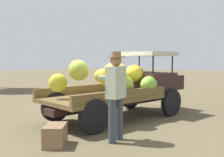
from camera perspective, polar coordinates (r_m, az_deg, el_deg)
The scene contains 4 objects.
ground_plane at distance 7.73m, azimuth -0.20°, elevation -7.98°, with size 60.00×60.00×0.00m, color brown.
truck at distance 7.62m, azimuth 3.32°, elevation -1.21°, with size 4.53×1.91×1.82m.
farmer at distance 5.33m, azimuth 0.75°, elevation -2.55°, with size 0.53×0.49×1.76m.
wooden_crate at distance 5.33m, azimuth -11.74°, elevation -11.48°, with size 0.59×0.37×0.39m, color #826145.
Camera 1 is at (-5.32, -5.36, 1.63)m, focal length 43.93 mm.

